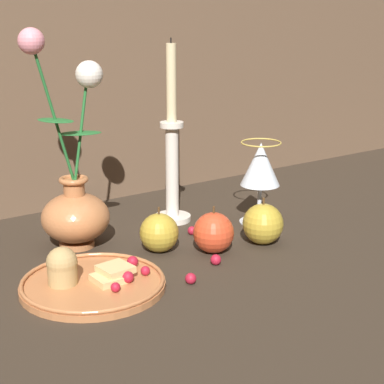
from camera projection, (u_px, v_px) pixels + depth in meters
ground_plane at (201, 246)px, 1.12m from camera, size 2.40×2.40×0.00m
vase at (74, 198)px, 1.09m from camera, size 0.14×0.12×0.37m
plate_with_pastries at (89, 280)px, 0.95m from camera, size 0.22×0.22×0.07m
wine_glass at (260, 167)px, 1.21m from camera, size 0.08×0.08×0.16m
candlestick at (172, 159)px, 1.22m from camera, size 0.07×0.07×0.35m
apple_beside_vase at (263, 224)px, 1.12m from camera, size 0.07×0.07×0.08m
apple_near_glass at (159, 233)px, 1.09m from camera, size 0.07×0.07×0.08m
apple_at_table_edge at (215, 232)px, 1.09m from camera, size 0.07×0.07×0.08m
berry_near_plate at (216, 260)px, 1.04m from camera, size 0.02×0.02×0.02m
berry_front_center at (192, 231)px, 1.17m from camera, size 0.02×0.02×0.02m
berry_by_glass_stem at (191, 279)px, 0.97m from camera, size 0.02×0.02×0.02m
berry_under_candlestick at (252, 228)px, 1.19m from camera, size 0.02×0.02×0.02m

